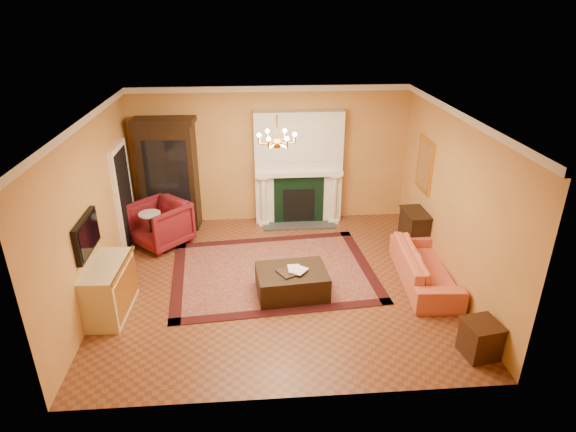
{
  "coord_description": "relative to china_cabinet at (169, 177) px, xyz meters",
  "views": [
    {
      "loc": [
        -0.39,
        -7.34,
        4.64
      ],
      "look_at": [
        0.2,
        0.3,
        1.15
      ],
      "focal_mm": 30.0,
      "sensor_mm": 36.0,
      "label": 1
    }
  ],
  "objects": [
    {
      "name": "pedestal_table",
      "position": [
        -0.28,
        -1.0,
        -0.71
      ],
      "size": [
        0.43,
        0.43,
        0.77
      ],
      "color": "black",
      "rests_on": "floor"
    },
    {
      "name": "leather_ottoman",
      "position": [
        2.38,
        -2.88,
        -0.92
      ],
      "size": [
        1.24,
        0.96,
        0.44
      ],
      "primitive_type": "cube",
      "rotation": [
        0.0,
        0.0,
        0.09
      ],
      "color": "black",
      "rests_on": "oriental_rug"
    },
    {
      "name": "oriental_rug",
      "position": [
        2.1,
        -2.13,
        -1.15
      ],
      "size": [
        3.89,
        3.05,
        0.01
      ],
      "primitive_type": "cube",
      "rotation": [
        0.0,
        0.0,
        0.08
      ],
      "color": "#460F13",
      "rests_on": "floor"
    },
    {
      "name": "topiary_right",
      "position": [
        3.3,
        0.04,
        0.29
      ],
      "size": [
        0.15,
        0.15,
        0.39
      ],
      "color": "tan",
      "rests_on": "fireplace"
    },
    {
      "name": "ceiling",
      "position": [
        2.17,
        -2.49,
        1.85
      ],
      "size": [
        6.0,
        5.5,
        0.02
      ],
      "primitive_type": "cube",
      "color": "white",
      "rests_on": "wall_back"
    },
    {
      "name": "book_b",
      "position": [
        2.42,
        -2.89,
        -0.54
      ],
      "size": [
        0.18,
        0.14,
        0.28
      ],
      "primitive_type": "imported",
      "rotation": [
        0.0,
        0.0,
        -0.66
      ],
      "color": "gray",
      "rests_on": "ottoman_tray"
    },
    {
      "name": "tv_panel",
      "position": [
        -0.77,
        -3.09,
        0.19
      ],
      "size": [
        0.09,
        0.95,
        0.58
      ],
      "color": "black",
      "rests_on": "wall_left"
    },
    {
      "name": "commode",
      "position": [
        -0.56,
        -3.19,
        -0.72
      ],
      "size": [
        0.61,
        1.2,
        0.87
      ],
      "primitive_type": "cube",
      "rotation": [
        0.0,
        0.0,
        -0.05
      ],
      "color": "beige",
      "rests_on": "floor"
    },
    {
      "name": "crown_molding",
      "position": [
        2.17,
        -1.53,
        1.78
      ],
      "size": [
        6.0,
        5.5,
        0.12
      ],
      "color": "silver",
      "rests_on": "ceiling"
    },
    {
      "name": "topiary_left",
      "position": [
        2.0,
        0.04,
        0.31
      ],
      "size": [
        0.16,
        0.16,
        0.43
      ],
      "color": "tan",
      "rests_on": "fireplace"
    },
    {
      "name": "chandelier",
      "position": [
        2.17,
        -2.49,
        1.45
      ],
      "size": [
        0.63,
        0.55,
        0.53
      ],
      "color": "#BB8E33",
      "rests_on": "ceiling"
    },
    {
      "name": "fireplace",
      "position": [
        2.77,
        0.08,
        0.04
      ],
      "size": [
        1.9,
        0.7,
        2.5
      ],
      "color": "silver",
      "rests_on": "wall_back"
    },
    {
      "name": "wall_back",
      "position": [
        2.17,
        0.27,
        0.34
      ],
      "size": [
        6.0,
        0.02,
        3.0
      ],
      "primitive_type": "cube",
      "color": "#D1924B",
      "rests_on": "floor"
    },
    {
      "name": "gilt_mirror",
      "position": [
        5.14,
        -1.09,
        0.49
      ],
      "size": [
        0.06,
        0.76,
        1.05
      ],
      "color": "gold",
      "rests_on": "wall_right"
    },
    {
      "name": "book_a",
      "position": [
        2.32,
        -2.89,
        -0.54
      ],
      "size": [
        0.2,
        0.03,
        0.27
      ],
      "primitive_type": "imported",
      "rotation": [
        0.0,
        0.0,
        0.02
      ],
      "color": "gray",
      "rests_on": "ottoman_tray"
    },
    {
      "name": "console_table",
      "position": [
        4.95,
        -1.43,
        -0.77
      ],
      "size": [
        0.43,
        0.72,
        0.78
      ],
      "primitive_type": "cube",
      "rotation": [
        0.0,
        0.0,
        0.05
      ],
      "color": "black",
      "rests_on": "floor"
    },
    {
      "name": "floor",
      "position": [
        2.17,
        -2.49,
        -1.17
      ],
      "size": [
        6.0,
        5.5,
        0.02
      ],
      "primitive_type": "cube",
      "color": "brown",
      "rests_on": "ground"
    },
    {
      "name": "coral_sofa",
      "position": [
        4.76,
        -2.68,
        -0.75
      ],
      "size": [
        0.74,
        2.13,
        0.82
      ],
      "primitive_type": "imported",
      "rotation": [
        0.0,
        0.0,
        1.51
      ],
      "color": "#CD5741",
      "rests_on": "floor"
    },
    {
      "name": "wall_left",
      "position": [
        -0.84,
        -2.49,
        0.34
      ],
      "size": [
        0.02,
        5.5,
        3.0
      ],
      "primitive_type": "cube",
      "color": "#D1924B",
      "rests_on": "floor"
    },
    {
      "name": "doorway",
      "position": [
        -0.78,
        -0.79,
        -0.11
      ],
      "size": [
        0.08,
        1.05,
        2.1
      ],
      "color": "white",
      "rests_on": "wall_left"
    },
    {
      "name": "ottoman_tray",
      "position": [
        2.37,
        -2.92,
        -0.69
      ],
      "size": [
        0.53,
        0.5,
        0.03
      ],
      "primitive_type": "cube",
      "rotation": [
        0.0,
        0.0,
        0.51
      ],
      "color": "black",
      "rests_on": "leather_ottoman"
    },
    {
      "name": "wingback_armchair",
      "position": [
        -0.13,
        -0.86,
        -0.65
      ],
      "size": [
        1.35,
        1.35,
        1.01
      ],
      "primitive_type": "imported",
      "rotation": [
        0.0,
        0.0,
        -0.77
      ],
      "color": "maroon",
      "rests_on": "floor"
    },
    {
      "name": "china_cabinet",
      "position": [
        0.0,
        0.0,
        0.0
      ],
      "size": [
        1.2,
        0.62,
        2.32
      ],
      "primitive_type": "cube",
      "rotation": [
        0.0,
        0.0,
        -0.08
      ],
      "color": "black",
      "rests_on": "floor"
    },
    {
      "name": "wall_front",
      "position": [
        2.17,
        -5.25,
        0.34
      ],
      "size": [
        6.0,
        0.02,
        3.0
      ],
      "primitive_type": "cube",
      "color": "#D1924B",
      "rests_on": "floor"
    },
    {
      "name": "end_table",
      "position": [
        4.89,
        -4.63,
        -0.9
      ],
      "size": [
        0.51,
        0.51,
        0.51
      ],
      "primitive_type": "cube",
      "rotation": [
        0.0,
        0.0,
        0.17
      ],
      "color": "black",
      "rests_on": "floor"
    },
    {
      "name": "wall_right",
      "position": [
        5.18,
        -2.49,
        0.34
      ],
      "size": [
        0.02,
        5.5,
        3.0
      ],
      "primitive_type": "cube",
      "color": "#D1924B",
      "rests_on": "floor"
    }
  ]
}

